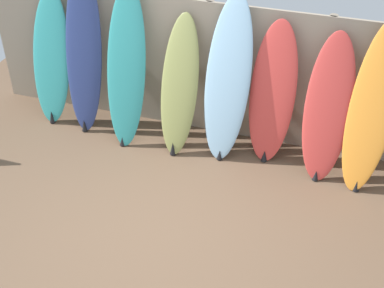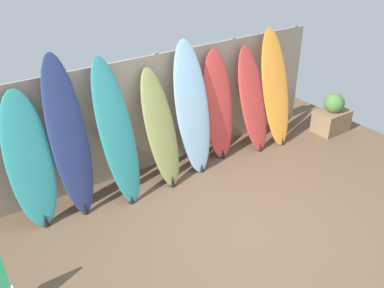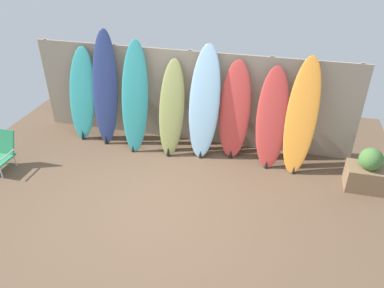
# 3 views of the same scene
# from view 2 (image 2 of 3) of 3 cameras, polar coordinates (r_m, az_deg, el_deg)

# --- Properties ---
(ground) EXTENTS (7.68, 7.68, 0.00)m
(ground) POSITION_cam_2_polar(r_m,az_deg,el_deg) (5.69, 6.62, -10.87)
(ground) COLOR brown
(fence_back) EXTENTS (6.08, 0.11, 1.80)m
(fence_back) POSITION_cam_2_polar(r_m,az_deg,el_deg) (6.60, -4.41, 4.40)
(fence_back) COLOR gray
(fence_back) RESTS_ON ground
(surfboard_teal_0) EXTENTS (0.61, 0.56, 1.77)m
(surfboard_teal_0) POSITION_cam_2_polar(r_m,az_deg,el_deg) (5.67, -20.85, -2.18)
(surfboard_teal_0) COLOR teal
(surfboard_teal_0) RESTS_ON ground
(surfboard_navy_1) EXTENTS (0.52, 0.57, 2.13)m
(surfboard_navy_1) POSITION_cam_2_polar(r_m,az_deg,el_deg) (5.67, -16.11, 0.75)
(surfboard_navy_1) COLOR navy
(surfboard_navy_1) RESTS_ON ground
(surfboard_teal_2) EXTENTS (0.57, 0.73, 1.99)m
(surfboard_teal_2) POSITION_cam_2_polar(r_m,az_deg,el_deg) (5.82, -10.02, 1.45)
(surfboard_teal_2) COLOR teal
(surfboard_teal_2) RESTS_ON ground
(surfboard_olive_3) EXTENTS (0.49, 0.71, 1.70)m
(surfboard_olive_3) POSITION_cam_2_polar(r_m,az_deg,el_deg) (6.18, -4.21, 2.00)
(surfboard_olive_3) COLOR olive
(surfboard_olive_3) RESTS_ON ground
(surfboard_skyblue_4) EXTENTS (0.59, 0.63, 2.00)m
(surfboard_skyblue_4) POSITION_cam_2_polar(r_m,az_deg,el_deg) (6.44, 0.05, 4.74)
(surfboard_skyblue_4) COLOR #8CB7D6
(surfboard_skyblue_4) RESTS_ON ground
(surfboard_red_5) EXTENTS (0.55, 0.42, 1.77)m
(surfboard_red_5) POSITION_cam_2_polar(r_m,az_deg,el_deg) (6.83, 3.51, 5.04)
(surfboard_red_5) COLOR #D13D38
(surfboard_red_5) RESTS_ON ground
(surfboard_red_6) EXTENTS (0.57, 0.64, 1.72)m
(surfboard_red_6) POSITION_cam_2_polar(r_m,az_deg,el_deg) (7.18, 8.12, 5.82)
(surfboard_red_6) COLOR #D13D38
(surfboard_red_6) RESTS_ON ground
(surfboard_orange_7) EXTENTS (0.59, 0.72, 1.93)m
(surfboard_orange_7) POSITION_cam_2_polar(r_m,az_deg,el_deg) (7.44, 11.07, 7.24)
(surfboard_orange_7) COLOR orange
(surfboard_orange_7) RESTS_ON ground
(planter_box) EXTENTS (0.62, 0.43, 0.74)m
(planter_box) POSITION_cam_2_polar(r_m,az_deg,el_deg) (8.24, 18.18, 3.64)
(planter_box) COLOR #846647
(planter_box) RESTS_ON ground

